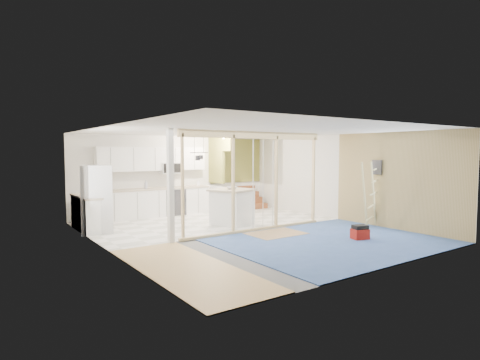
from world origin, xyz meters
TOP-DOWN VIEW (x-y plane):
  - room at (0.00, 0.00)m, footprint 7.01×8.01m
  - floor_overlays at (0.07, 0.06)m, footprint 7.00×8.00m
  - stud_frame at (-0.27, -0.00)m, footprint 4.66×0.14m
  - base_cabinets at (-1.61, 3.36)m, footprint 4.45×2.24m
  - upper_cabinets at (-0.84, 3.82)m, footprint 3.60×0.41m
  - green_partition at (2.04, 3.66)m, footprint 2.25×1.51m
  - pot_rack at (-0.31, 1.89)m, footprint 0.52×0.52m
  - sheathing_panel at (3.48, -2.00)m, footprint 0.02×4.00m
  - electrical_panel at (3.43, -1.40)m, footprint 0.04×0.30m
  - ceiling_light at (1.40, 3.00)m, footprint 0.32×0.32m
  - fridge at (-3.12, 2.17)m, footprint 0.93×0.90m
  - island at (0.31, 1.10)m, footprint 1.36×1.36m
  - bowl at (0.29, 1.09)m, footprint 0.33×0.33m
  - soap_bottle_a at (-1.25, 3.59)m, footprint 0.12×0.12m
  - soap_bottle_b at (0.67, 3.71)m, footprint 0.12×0.12m
  - toolbox at (1.71, -2.22)m, footprint 0.43×0.37m
  - ladder at (3.18, -1.38)m, footprint 0.96×0.12m

SIDE VIEW (x-z plane):
  - floor_overlays at x=0.07m, z-range 0.00..0.02m
  - toolbox at x=1.71m, z-range -0.01..0.34m
  - base_cabinets at x=-1.61m, z-range 0.00..0.93m
  - island at x=0.31m, z-range 0.00..1.02m
  - fridge at x=-3.12m, z-range 0.00..1.73m
  - ladder at x=3.18m, z-range 0.02..1.81m
  - green_partition at x=2.04m, z-range -0.36..2.24m
  - soap_bottle_b at x=0.67m, z-range 0.93..1.13m
  - bowl at x=0.29m, z-range 1.03..1.09m
  - soap_bottle_a at x=-1.25m, z-range 0.93..1.21m
  - sheathing_panel at x=3.48m, z-range 0.00..2.60m
  - room at x=0.00m, z-range 0.00..2.61m
  - stud_frame at x=-0.27m, z-range 0.31..2.91m
  - electrical_panel at x=3.43m, z-range 1.45..1.85m
  - upper_cabinets at x=-0.84m, z-range 1.39..2.25m
  - pot_rack at x=-0.31m, z-range 1.64..2.36m
  - ceiling_light at x=1.40m, z-range 2.50..2.58m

